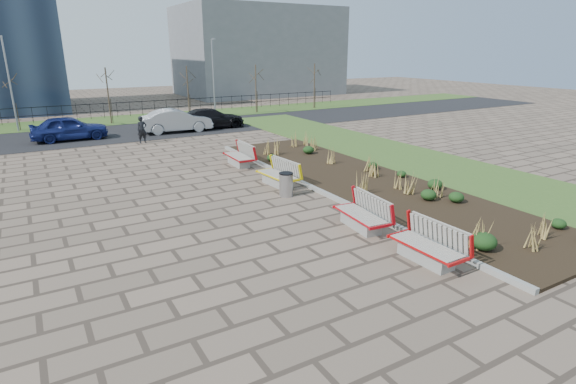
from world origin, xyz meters
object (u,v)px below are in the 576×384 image
lamp_west (10,85)px  bench_c (277,173)px  bench_a (427,244)px  litter_bin (286,185)px  car_blue (69,128)px  bench_d (238,155)px  car_silver (176,121)px  bench_b (361,213)px  lamp_east (213,79)px  car_black (211,118)px  pedestrian (142,130)px

lamp_west → bench_c: bearing=-65.3°
bench_a → litter_bin: bench_a is taller
lamp_west → car_blue: bearing=-61.3°
bench_d → car_silver: (0.14, 10.25, 0.27)m
bench_a → litter_bin: (-0.38, 6.58, -0.06)m
litter_bin → car_blue: 17.01m
bench_a → car_blue: car_blue is taller
bench_a → bench_b: same height
bench_d → litter_bin: 5.21m
bench_b → litter_bin: bearing=101.2°
litter_bin → bench_c: bearing=74.3°
bench_c → car_silver: car_silver is taller
bench_c → lamp_west: size_ratio=0.35×
bench_a → car_blue: size_ratio=0.49×
lamp_east → litter_bin: bearing=-104.4°
bench_d → car_silver: bearing=90.9°
car_black → lamp_west: size_ratio=0.78×
bench_b → car_silver: (0.14, 19.37, 0.27)m
bench_d → lamp_west: size_ratio=0.35×
bench_b → bench_d: size_ratio=1.00×
bench_b → bench_d: (0.00, 9.12, 0.00)m
bench_a → car_blue: 23.40m
bench_a → lamp_west: size_ratio=0.35×
litter_bin → lamp_east: (5.38, 20.94, 2.60)m
car_silver → car_black: (2.55, 0.31, -0.08)m
pedestrian → car_blue: size_ratio=0.36×
bench_b → car_silver: 19.37m
bench_d → lamp_east: 16.71m
bench_b → bench_c: size_ratio=1.00×
bench_d → litter_bin: bearing=-92.6°
litter_bin → lamp_east: 21.78m
bench_c → car_black: size_ratio=0.45×
car_black → lamp_west: lamp_west is taller
bench_a → litter_bin: size_ratio=2.38×
car_silver → lamp_west: (-9.14, 5.49, 2.27)m
bench_c → car_silver: bearing=84.8°
bench_a → lamp_west: 29.07m
car_blue → lamp_east: (11.27, 4.98, 2.29)m
bench_a → lamp_west: (-9.00, 27.52, 2.54)m
pedestrian → bench_c: bearing=-82.9°
litter_bin → pedestrian: 13.12m
bench_a → car_black: 22.50m
pedestrian → bench_d: bearing=-76.8°
bench_b → bench_c: same height
litter_bin → bench_d: bearing=85.8°
bench_a → pedestrian: bearing=96.6°
bench_b → litter_bin: (-0.38, 3.92, -0.06)m
pedestrian → car_blue: (-3.60, 3.04, -0.03)m
bench_c → car_blue: (-6.27, 14.59, 0.25)m
car_blue → bench_c: bearing=-157.2°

